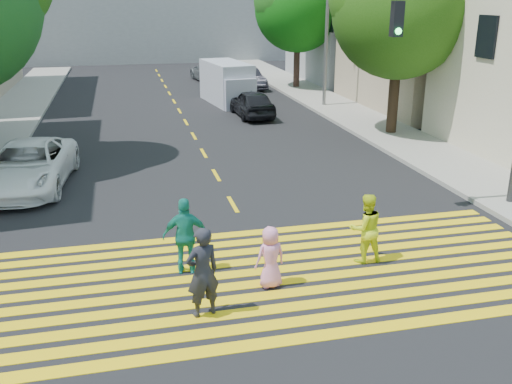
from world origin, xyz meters
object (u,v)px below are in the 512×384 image
object	(u,v)px
pedestrian_child	(270,257)
traffic_signal	(492,67)
tree_right_far	(299,3)
dark_car_parked	(247,78)
white_sedan	(28,166)
tree_right_near	(403,2)
dark_car_near	(252,103)
pedestrian_man	(203,272)
white_van	(228,84)
pedestrian_extra	(186,236)
pedestrian_woman	(366,228)
silver_car	(209,71)

from	to	relation	value
pedestrian_child	traffic_signal	size ratio (longest dim) A/B	0.22
tree_right_far	dark_car_parked	world-z (taller)	tree_right_far
tree_right_far	white_sedan	xyz separation A→B (m)	(-14.60, -17.92, -4.70)
tree_right_near	traffic_signal	distance (m)	9.42
white_sedan	dark_car_near	xyz separation A→B (m)	(9.57, 9.46, -0.04)
pedestrian_man	white_van	distance (m)	23.06
pedestrian_man	dark_car_parked	xyz separation A→B (m)	(7.01, 27.71, -0.24)
pedestrian_extra	pedestrian_man	bearing A→B (deg)	100.39
white_sedan	traffic_signal	size ratio (longest dim) A/B	0.84
pedestrian_woman	pedestrian_extra	bearing A→B (deg)	-6.78
tree_right_far	dark_car_near	size ratio (longest dim) A/B	1.97
tree_right_near	white_sedan	size ratio (longest dim) A/B	1.57
pedestrian_woman	pedestrian_child	world-z (taller)	pedestrian_woman
dark_car_near	traffic_signal	xyz separation A→B (m)	(3.31, -14.49, 3.37)
dark_car_near	silver_car	bearing A→B (deg)	-91.30
dark_car_near	dark_car_parked	distance (m)	9.36
white_sedan	white_van	distance (m)	16.28
pedestrian_woman	dark_car_parked	bearing A→B (deg)	-97.83
dark_car_near	white_van	world-z (taller)	white_van
pedestrian_woman	traffic_signal	world-z (taller)	traffic_signal
pedestrian_man	tree_right_near	bearing A→B (deg)	-145.68
pedestrian_woman	white_sedan	distance (m)	11.25
pedestrian_child	dark_car_parked	distance (m)	27.43
dark_car_near	traffic_signal	bearing A→B (deg)	101.01
tree_right_near	white_van	bearing A→B (deg)	121.04
pedestrian_man	traffic_signal	world-z (taller)	traffic_signal
pedestrian_man	pedestrian_woman	distance (m)	4.27
pedestrian_woman	white_sedan	world-z (taller)	pedestrian_woman
tree_right_far	pedestrian_woman	distance (m)	26.64
white_sedan	dark_car_near	distance (m)	13.46
pedestrian_woman	dark_car_parked	xyz separation A→B (m)	(3.01, 26.21, -0.15)
pedestrian_woman	white_sedan	size ratio (longest dim) A/B	0.31
tree_right_near	white_sedan	world-z (taller)	tree_right_near
traffic_signal	pedestrian_woman	bearing A→B (deg)	-147.90
pedestrian_child	white_van	bearing A→B (deg)	-109.95
white_sedan	silver_car	xyz separation A→B (m)	(9.44, 22.71, -0.03)
pedestrian_man	traffic_signal	size ratio (longest dim) A/B	0.29
tree_right_far	silver_car	bearing A→B (deg)	137.21
tree_right_far	white_van	distance (m)	8.30
tree_right_near	silver_car	xyz separation A→B (m)	(-5.32, 18.65, -4.94)
tree_right_near	dark_car_parked	bearing A→B (deg)	103.15
white_van	pedestrian_child	bearing A→B (deg)	-106.07
pedestrian_woman	tree_right_near	bearing A→B (deg)	-120.21
silver_car	traffic_signal	world-z (taller)	traffic_signal
white_sedan	pedestrian_extra	bearing A→B (deg)	-53.38
tree_right_near	white_van	xyz separation A→B (m)	(-5.68, 9.45, -4.54)
tree_right_far	pedestrian_extra	world-z (taller)	tree_right_far
tree_right_far	pedestrian_man	distance (m)	29.22
pedestrian_child	dark_car_near	bearing A→B (deg)	-113.35
tree_right_near	dark_car_parked	size ratio (longest dim) A/B	2.02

